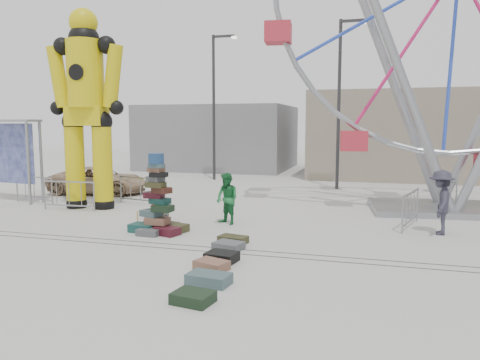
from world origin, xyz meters
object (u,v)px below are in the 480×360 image
(barricade_dummy_b, at_px, (69,195))
(lamp_post_left, at_px, (215,100))
(barricade_dummy_c, at_px, (141,191))
(crash_test_dummy, at_px, (86,102))
(pedestrian_red, at_px, (159,195))
(lamp_post_right, at_px, (341,96))
(pedestrian_grey, at_px, (441,202))
(barricade_wheel_back, at_px, (446,193))
(parked_suv, at_px, (98,180))
(suitcase_tower, at_px, (158,210))
(pedestrian_black, at_px, (105,184))
(ferris_wheel, at_px, (457,1))
(barricade_wheel_front, at_px, (410,209))
(steamer_trunk, at_px, (153,219))
(pedestrian_green, at_px, (227,199))
(barricade_dummy_a, at_px, (34,190))

(barricade_dummy_b, bearing_deg, lamp_post_left, 75.24)
(lamp_post_left, xyz_separation_m, barricade_dummy_c, (-0.13, -8.66, -3.93))
(crash_test_dummy, bearing_deg, pedestrian_red, -27.94)
(lamp_post_right, distance_m, barricade_dummy_b, 13.03)
(pedestrian_grey, bearing_deg, lamp_post_left, -127.86)
(lamp_post_left, relative_size, barricade_wheel_back, 4.00)
(barricade_dummy_b, distance_m, pedestrian_red, 4.05)
(pedestrian_red, height_order, parked_suv, pedestrian_red)
(parked_suv, bearing_deg, crash_test_dummy, -161.09)
(lamp_post_right, distance_m, parked_suv, 11.96)
(suitcase_tower, relative_size, barricade_wheel_back, 1.15)
(lamp_post_left, bearing_deg, pedestrian_red, -80.33)
(lamp_post_right, height_order, pedestrian_black, lamp_post_right)
(pedestrian_red, bearing_deg, ferris_wheel, 29.87)
(barricade_wheel_back, bearing_deg, lamp_post_left, -130.72)
(crash_test_dummy, height_order, barricade_wheel_front, crash_test_dummy)
(steamer_trunk, height_order, barricade_dummy_b, barricade_dummy_b)
(pedestrian_grey, bearing_deg, parked_suv, -99.04)
(suitcase_tower, relative_size, crash_test_dummy, 0.31)
(barricade_dummy_c, distance_m, pedestrian_green, 5.05)
(lamp_post_left, xyz_separation_m, barricade_wheel_front, (9.71, -10.07, -3.93))
(crash_test_dummy, xyz_separation_m, pedestrian_green, (5.79, -1.30, -3.13))
(lamp_post_right, height_order, pedestrian_grey, lamp_post_right)
(pedestrian_red, bearing_deg, barricade_wheel_back, 33.42)
(steamer_trunk, height_order, barricade_dummy_c, barricade_dummy_c)
(barricade_wheel_front, xyz_separation_m, pedestrian_green, (-5.49, -1.14, 0.26))
(lamp_post_left, xyz_separation_m, ferris_wheel, (11.16, -6.98, 2.82))
(ferris_wheel, distance_m, barricade_dummy_a, 17.09)
(lamp_post_left, bearing_deg, barricade_dummy_a, -114.27)
(steamer_trunk, distance_m, parked_suv, 7.68)
(barricade_wheel_front, bearing_deg, ferris_wheel, -9.25)
(pedestrian_grey, bearing_deg, pedestrian_red, -78.65)
(suitcase_tower, xyz_separation_m, pedestrian_red, (-0.69, 1.50, 0.20))
(lamp_post_right, bearing_deg, crash_test_dummy, -137.29)
(suitcase_tower, height_order, barricade_dummy_b, suitcase_tower)
(crash_test_dummy, height_order, pedestrian_red, crash_test_dummy)
(crash_test_dummy, distance_m, barricade_dummy_a, 4.38)
(barricade_wheel_back, distance_m, pedestrian_green, 8.61)
(steamer_trunk, height_order, pedestrian_red, pedestrian_red)
(suitcase_tower, height_order, steamer_trunk, suitcase_tower)
(suitcase_tower, relative_size, steamer_trunk, 2.55)
(lamp_post_right, relative_size, lamp_post_left, 1.00)
(steamer_trunk, bearing_deg, pedestrian_red, 125.72)
(barricade_wheel_front, bearing_deg, lamp_post_right, 34.54)
(barricade_dummy_a, height_order, parked_suv, parked_suv)
(pedestrian_green, relative_size, pedestrian_grey, 0.88)
(barricade_wheel_back, bearing_deg, pedestrian_red, -73.04)
(lamp_post_right, height_order, lamp_post_left, same)
(ferris_wheel, bearing_deg, barricade_dummy_c, -177.94)
(suitcase_tower, height_order, parked_suv, suitcase_tower)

